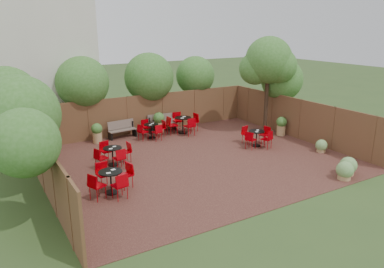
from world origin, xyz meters
TOP-DOWN VIEW (x-y plane):
  - ground at (0.00, 0.00)m, footprint 80.00×80.00m
  - courtyard_paving at (0.00, 0.00)m, footprint 12.00×10.00m
  - fence_back at (0.00, 5.00)m, footprint 12.00×0.08m
  - fence_left at (-6.00, 0.00)m, footprint 0.08×10.00m
  - fence_right at (6.00, 0.00)m, footprint 0.08×10.00m
  - neighbour_building at (-4.50, 8.00)m, footprint 5.00×4.00m
  - overhang_foliage at (-1.91, 3.31)m, footprint 15.57×10.40m
  - courtyard_tree at (5.39, 1.79)m, footprint 2.59×2.49m
  - park_bench_left at (-1.52, 4.62)m, footprint 1.44×0.59m
  - park_bench_right at (0.74, 4.63)m, footprint 1.54×0.65m
  - bistro_tables at (-0.51, 1.59)m, footprint 9.11×6.79m
  - planters at (-0.63, 3.69)m, footprint 11.23×4.21m
  - low_shrubs at (4.20, -3.92)m, footprint 2.29×3.12m

SIDE VIEW (x-z plane):
  - ground at x=0.00m, z-range 0.00..0.00m
  - courtyard_paving at x=0.00m, z-range 0.00..0.02m
  - low_shrubs at x=4.20m, z-range -0.01..0.68m
  - bistro_tables at x=-0.51m, z-range -0.01..0.94m
  - park_bench_left at x=-1.52m, z-range 0.03..0.90m
  - park_bench_right at x=0.74m, z-range 0.03..0.96m
  - planters at x=-0.63m, z-range 0.03..1.11m
  - fence_back at x=0.00m, z-range 0.00..2.00m
  - fence_left at x=-6.00m, z-range 0.00..2.00m
  - fence_right at x=6.00m, z-range 0.00..2.00m
  - overhang_foliage at x=-1.91m, z-range 1.42..4.04m
  - courtyard_tree at x=5.39m, z-range 1.15..6.08m
  - neighbour_building at x=-4.50m, z-range 0.00..8.00m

